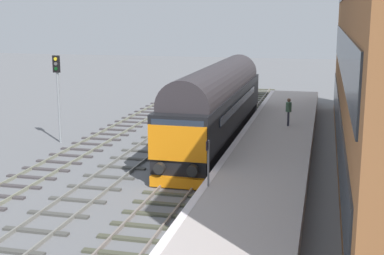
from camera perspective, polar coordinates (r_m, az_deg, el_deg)
ground_plane at (r=27.01m, az=0.24°, el=-4.34°), size 140.00×140.00×0.00m
track_main at (r=27.00m, az=0.24°, el=-4.23°), size 2.50×60.00×0.15m
track_adjacent_west at (r=28.01m, az=-6.81°, el=-3.72°), size 2.50×60.00×0.15m
track_adjacent_far_west at (r=29.39m, az=-13.22°, el=-3.21°), size 2.50×60.00×0.15m
station_platform at (r=26.29m, az=7.90°, el=-3.78°), size 4.00×44.00×1.01m
diesel_locomotive at (r=31.85m, az=2.64°, el=2.72°), size 2.74×18.06×4.68m
signal_post_mid at (r=32.77m, az=-13.95°, el=4.08°), size 0.44×0.22×5.19m
platform_number_sign at (r=20.75m, az=1.71°, el=-2.99°), size 0.10×0.44×1.81m
waiting_passenger at (r=32.67m, az=10.14°, el=1.90°), size 0.35×0.51×1.64m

